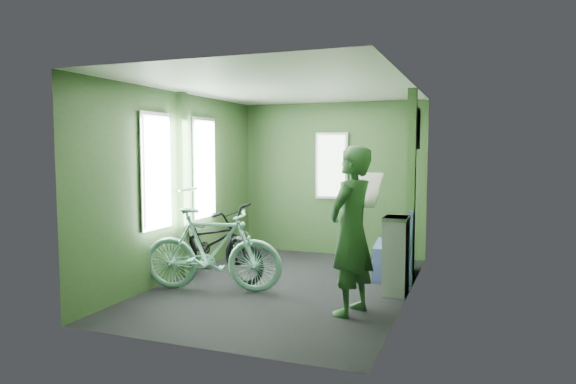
% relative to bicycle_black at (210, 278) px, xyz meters
% --- Properties ---
extents(room, '(4.00, 4.02, 2.31)m').
position_rel_bicycle_black_xyz_m(room, '(0.97, 0.00, 1.44)').
color(room, black).
rests_on(room, ground).
extents(bicycle_black, '(1.91, 1.28, 1.01)m').
position_rel_bicycle_black_xyz_m(bicycle_black, '(0.00, 0.00, 0.00)').
color(bicycle_black, black).
rests_on(bicycle_black, ground).
extents(bicycle_mint, '(1.67, 0.86, 0.99)m').
position_rel_bicycle_black_xyz_m(bicycle_mint, '(0.33, -0.54, 0.00)').
color(bicycle_mint, '#7ABFA9').
rests_on(bicycle_mint, ground).
extents(passenger, '(0.55, 0.76, 1.64)m').
position_rel_bicycle_black_xyz_m(passenger, '(1.97, -0.75, 0.82)').
color(passenger, '#2E5530').
rests_on(passenger, ground).
extents(waste_box, '(0.25, 0.36, 0.86)m').
position_rel_bicycle_black_xyz_m(waste_box, '(2.27, 0.09, 0.43)').
color(waste_box, gray).
rests_on(waste_box, ground).
extents(bench_seat, '(0.54, 0.88, 0.89)m').
position_rel_bicycle_black_xyz_m(bench_seat, '(2.16, 0.88, 0.26)').
color(bench_seat, navy).
rests_on(bench_seat, ground).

